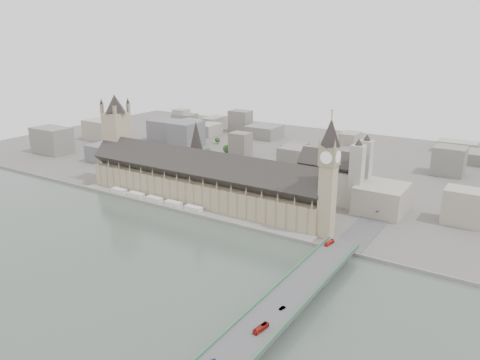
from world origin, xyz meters
The scene contains 18 objects.
ground centered at (0.00, 0.00, 0.00)m, with size 900.00×900.00×0.00m, color #595651.
river_thames centered at (0.00, -165.00, 0.00)m, with size 600.00×600.00×0.00m, color #424D45.
embankment_wall centered at (0.00, -15.00, 1.50)m, with size 600.00×1.50×3.00m, color slate.
river_terrace centered at (0.00, -7.50, 1.00)m, with size 270.00×15.00×2.00m, color slate.
terrace_tents centered at (-40.00, -7.00, 4.00)m, with size 118.00×7.00×4.00m.
palace_of_westminster centered at (0.00, 19.70, 22.71)m, with size 265.00×40.73×55.44m.
elizabeth_tower centered at (138.00, 8.00, 58.09)m, with size 17.00×17.00×107.50m.
victoria_tower centered at (-122.00, 26.00, 55.20)m, with size 30.00×30.00×100.00m.
central_tower centered at (-10.00, 26.00, 57.92)m, with size 13.00×13.00×48.00m.
westminster_bridge centered at (162.00, -87.50, 5.12)m, with size 25.00×325.00×10.25m, color #474749.
bridge_parapets centered at (162.00, -132.00, 10.82)m, with size 25.00×235.00×1.15m, color #366245, non-canonical shape.
westminster_abbey centered at (110.92, 95.00, 25.08)m, with size 68.00×36.00×64.00m.
city_skyline_inland centered at (0.00, 245.00, 19.00)m, with size 720.00×360.00×38.00m, color gray, non-canonical shape.
park_trees centered at (-10.00, 60.00, 7.50)m, with size 110.00×30.00×15.00m, color #204619, non-canonical shape.
red_bus_north centered at (155.22, -26.02, 11.70)m, with size 2.44×10.43×2.90m, color red.
red_bus_south centered at (165.43, -147.87, 11.81)m, with size 2.62×11.22×3.12m, color #A91C15.
car_silver centered at (165.44, -123.29, 10.97)m, with size 1.52×4.37×1.44m, color gray.
car_approach centered at (165.89, 60.00, 10.94)m, with size 1.92×4.73×1.37m, color gray.
Camera 1 is at (271.60, -336.33, 162.49)m, focal length 35.00 mm.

